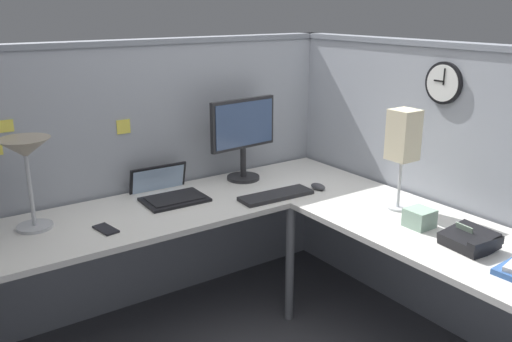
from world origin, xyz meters
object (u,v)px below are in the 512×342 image
object	(u,v)px
computer_mouse	(318,186)
wall_clock	(444,83)
keyboard	(276,195)
cell_phone	(106,229)
tissue_box	(419,218)
laptop	(167,192)
desk_lamp_dome	(26,155)
desk_lamp_paper	(403,138)
monitor	(243,133)
office_phone	(470,240)

from	to	relation	value
computer_mouse	wall_clock	distance (m)	0.89
keyboard	cell_phone	bearing A→B (deg)	176.94
cell_phone	tissue_box	xyz separation A→B (m)	(1.27, -0.82, 0.04)
laptop	keyboard	bearing A→B (deg)	-36.58
laptop	keyboard	distance (m)	0.61
keyboard	tissue_box	size ratio (longest dim) A/B	3.58
computer_mouse	tissue_box	world-z (taller)	tissue_box
computer_mouse	tissue_box	bearing A→B (deg)	-87.13
tissue_box	desk_lamp_dome	bearing A→B (deg)	145.84
keyboard	computer_mouse	distance (m)	0.29
computer_mouse	keyboard	bearing A→B (deg)	174.17
keyboard	desk_lamp_paper	world-z (taller)	desk_lamp_paper
desk_lamp_paper	tissue_box	bearing A→B (deg)	-114.79
desk_lamp_paper	wall_clock	bearing A→B (deg)	-3.97
cell_phone	desk_lamp_paper	xyz separation A→B (m)	(1.37, -0.60, 0.38)
monitor	tissue_box	world-z (taller)	monitor
desk_lamp_dome	wall_clock	world-z (taller)	wall_clock
desk_lamp_dome	wall_clock	distance (m)	2.10
computer_mouse	laptop	bearing A→B (deg)	153.07
monitor	cell_phone	size ratio (longest dim) A/B	3.47
monitor	laptop	xyz separation A→B (m)	(-0.52, -0.01, -0.27)
monitor	keyboard	bearing A→B (deg)	-94.63
monitor	wall_clock	world-z (taller)	wall_clock
laptop	desk_lamp_dome	distance (m)	0.80
keyboard	desk_lamp_paper	distance (m)	0.76
desk_lamp_dome	office_phone	size ratio (longest dim) A/B	2.01
cell_phone	laptop	bearing A→B (deg)	21.25
cell_phone	monitor	bearing A→B (deg)	6.62
office_phone	desk_lamp_paper	size ratio (longest dim) A/B	0.42
laptop	desk_lamp_paper	xyz separation A→B (m)	(0.91, -0.87, 0.36)
desk_lamp_paper	wall_clock	distance (m)	0.37
computer_mouse	wall_clock	size ratio (longest dim) A/B	0.47
keyboard	monitor	bearing A→B (deg)	87.91
monitor	tissue_box	size ratio (longest dim) A/B	4.17
keyboard	office_phone	size ratio (longest dim) A/B	1.94
laptop	wall_clock	size ratio (longest dim) A/B	1.77
computer_mouse	cell_phone	size ratio (longest dim) A/B	0.72
keyboard	desk_lamp_paper	size ratio (longest dim) A/B	0.81
desk_lamp_dome	desk_lamp_paper	size ratio (longest dim) A/B	0.84
desk_lamp_paper	desk_lamp_dome	bearing A→B (deg)	153.45
monitor	tissue_box	distance (m)	1.17
cell_phone	wall_clock	bearing A→B (deg)	-30.40
monitor	computer_mouse	distance (m)	0.55
computer_mouse	tissue_box	distance (m)	0.70
laptop	office_phone	world-z (taller)	laptop
laptop	office_phone	bearing A→B (deg)	-59.95
computer_mouse	desk_lamp_dome	bearing A→B (deg)	167.19
desk_lamp_dome	office_phone	bearing A→B (deg)	-41.08
keyboard	wall_clock	world-z (taller)	wall_clock
tissue_box	wall_clock	bearing A→B (deg)	29.35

